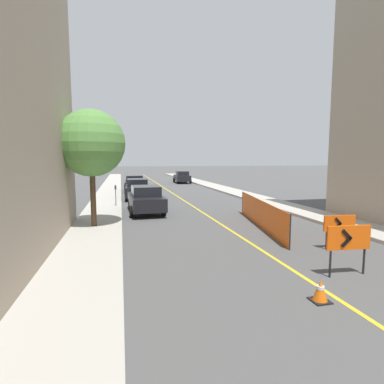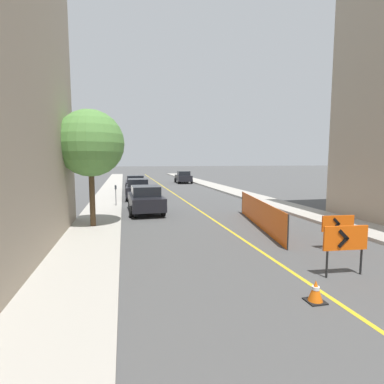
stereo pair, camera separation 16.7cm
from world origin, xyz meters
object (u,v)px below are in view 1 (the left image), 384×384
Objects in this scene: traffic_cone_third at (320,291)px; street_tree_left_near at (91,144)px; parked_car_curb_near at (146,199)px; parking_meter_near_curb at (116,191)px; arrow_barricade_primary at (349,240)px; parked_car_curb_far at (134,183)px; arrow_barricade_secondary at (340,225)px; parked_car_opposite_side at (182,177)px; parked_car_curb_mid at (137,189)px.

traffic_cone_third is 0.10× the size of street_tree_left_near.
parked_car_curb_near is 3.26× the size of parking_meter_near_curb.
parking_meter_near_curb is at bearing 119.82° from arrow_barricade_primary.
parked_car_curb_far is (-0.11, 12.06, 0.00)m from parked_car_curb_near.
arrow_barricade_secondary is 0.88× the size of parking_meter_near_curb.
parked_car_opposite_side is at bearing 56.88° from parked_car_curb_far.
parked_car_curb_near is at bearing 129.15° from arrow_barricade_secondary.
parked_car_curb_mid is at bearing 98.95° from traffic_cone_third.
parked_car_curb_near is at bearing -53.24° from parking_meter_near_curb.
street_tree_left_near reaches higher than parked_car_curb_near.
parked_car_curb_mid is at bearing 89.00° from parked_car_curb_near.
parked_car_curb_far reaches higher than arrow_barricade_secondary.
arrow_barricade_primary is at bearing -45.87° from street_tree_left_near.
parked_car_curb_mid is at bearing 76.41° from street_tree_left_near.
arrow_barricade_secondary is at bearing 46.09° from traffic_cone_third.
parked_car_curb_near is 0.99× the size of parked_car_opposite_side.
street_tree_left_near reaches higher than traffic_cone_third.
arrow_barricade_primary is 11.74m from parked_car_curb_near.
parked_car_curb_near is 1.00× the size of parked_car_curb_mid.
arrow_barricade_secondary is 30.42m from parked_car_opposite_side.
parking_meter_near_curb is 6.57m from street_tree_left_near.
parked_car_opposite_side is 21.11m from parking_meter_near_curb.
parked_car_curb_far is at bearing 80.56° from parking_meter_near_curb.
street_tree_left_near reaches higher than parking_meter_near_curb.
parked_car_curb_mid is 10.92m from street_tree_left_near.
parked_car_opposite_side is (2.12, 32.59, -0.18)m from arrow_barricade_primary.
street_tree_left_near is (-2.48, -15.67, 2.99)m from parked_car_curb_far.
traffic_cone_third is at bearing -57.22° from street_tree_left_near.
traffic_cone_third is 15.03m from parking_meter_near_curb.
parking_meter_near_curb is (-4.53, 14.30, 0.85)m from traffic_cone_third.
parked_car_curb_near is 2.91m from parking_meter_near_curb.
traffic_cone_third is 33.92m from parked_car_opposite_side.
parked_car_opposite_side is 3.28× the size of parking_meter_near_curb.
arrow_barricade_primary is 1.16× the size of arrow_barricade_secondary.
parked_car_curb_far is 3.25× the size of parking_meter_near_curb.
parked_car_curb_near is 5.35m from street_tree_left_near.
parked_car_curb_near is 0.85× the size of street_tree_left_near.
arrow_barricade_primary reaches higher than traffic_cone_third.
parked_car_curb_mid reaches higher than arrow_barricade_primary.
parked_car_curb_near reaches higher than parking_meter_near_curb.
parked_car_curb_mid is 16.53m from parked_car_opposite_side.
parked_car_opposite_side is at bearing 71.07° from parked_car_curb_near.
street_tree_left_near is at bearing -127.87° from parked_car_curb_near.
parked_car_curb_far is (-2.91, 24.05, 0.56)m from traffic_cone_third.
arrow_barricade_primary is 2.66m from arrow_barricade_secondary.
parked_car_curb_far is at bearing -121.66° from parked_car_opposite_side.
street_tree_left_near is at bearing -106.88° from parked_car_opposite_side.
parked_car_curb_far and parked_car_opposite_side have the same top height.
parked_car_curb_mid is 5.45m from parked_car_curb_far.
arrow_barricade_primary is at bearing -64.88° from parking_meter_near_curb.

